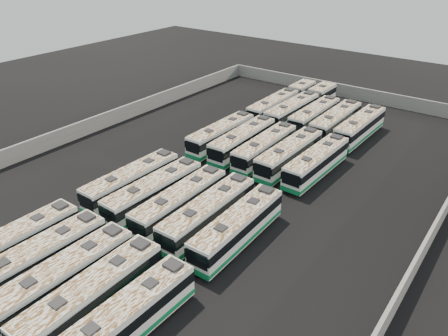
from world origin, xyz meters
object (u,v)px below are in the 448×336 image
bus_midfront_far_right (238,227)px  bus_back_right (336,121)px  bus_back_left (302,105)px  bus_midfront_center (180,202)px  bus_front_far_left (14,245)px  bus_midback_far_left (221,135)px  bus_front_right (92,296)px  bus_front_center (64,278)px  bus_midback_center (265,148)px  bus_midback_left (243,141)px  bus_midback_far_right (316,162)px  bus_back_center (314,116)px  bus_front_far_right (125,320)px  bus_midfront_right (208,213)px  bus_midback_right (289,154)px  bus_front_left (38,260)px  bus_back_far_left (283,101)px  bus_midfront_left (154,192)px  bus_back_far_right (360,127)px  bus_midfront_far_left (132,181)px

bus_midfront_far_right → bus_back_right: bus_back_right is taller
bus_back_left → bus_midfront_center: bearing=-83.1°
bus_front_far_left → bus_midback_far_left: bus_midback_far_left is taller
bus_front_right → bus_front_center: bearing=-179.9°
bus_midfront_center → bus_midback_center: size_ratio=1.02×
bus_midback_left → bus_back_right: bus_back_right is taller
bus_midback_far_right → bus_back_center: bearing=118.5°
bus_back_right → bus_front_far_left: bearing=-103.7°
bus_front_right → bus_front_far_right: size_ratio=1.03×
bus_midfront_right → bus_midback_right: size_ratio=1.01×
bus_front_far_right → bus_midback_left: (-10.10, 28.62, 0.04)m
bus_front_left → bus_front_right: bearing=1.8°
bus_midfront_far_right → bus_back_far_left: (-13.51, 31.54, -0.03)m
bus_midfront_left → bus_midback_left: 15.59m
bus_midfront_left → bus_midfront_right: bearing=3.0°
bus_midfront_right → bus_midfront_far_right: size_ratio=1.02×
bus_back_right → bus_back_far_right: bus_back_right is taller
bus_front_left → bus_midback_left: 28.57m
bus_midfront_left → bus_midback_center: 15.89m
bus_midback_far_right → bus_back_center: bus_back_center is taller
bus_midback_center → bus_back_center: bus_back_center is taller
bus_midback_left → bus_midback_right: bus_midback_left is taller
bus_back_far_left → bus_back_right: 10.56m
bus_back_far_left → bus_back_far_right: 13.85m
bus_midfront_right → bus_midback_far_left: bearing=122.2°
bus_midfront_far_left → bus_front_right: bearing=-51.5°
bus_front_left → bus_midfront_far_right: bearing=53.5°
bus_front_right → bus_midfront_far_right: bus_front_right is taller
bus_front_far_right → bus_back_far_left: bus_front_far_right is taller
bus_midback_far_right → bus_midback_right: bearing=-176.7°
bus_front_far_left → bus_front_left: size_ratio=0.97×
bus_front_right → bus_midback_left: 29.27m
bus_midback_far_left → bus_back_left: bus_back_left is taller
bus_midback_far_right → bus_back_far_right: bus_back_far_right is taller
bus_midback_far_left → bus_front_center: bearing=-76.2°
bus_midfront_right → bus_midback_far_right: size_ratio=1.02×
bus_midback_far_right → bus_midback_far_left: bearing=-177.9°
bus_midback_right → bus_back_right: bearing=90.5°
bus_front_left → bus_back_left: bus_back_left is taller
bus_midfront_right → bus_midfront_far_right: bearing=-3.1°
bus_midfront_far_right → bus_midback_right: 15.89m
bus_midfront_left → bus_midback_far_left: bearing=103.2°
bus_back_far_left → bus_back_center: (6.76, -2.86, 0.03)m
bus_back_far_left → bus_back_center: bus_back_center is taller
bus_midback_right → bus_midback_far_right: bus_midback_right is taller
bus_midfront_far_left → bus_midfront_center: (6.80, -0.06, 0.01)m
bus_midback_center → bus_back_far_right: bearing=61.5°
bus_midfront_far_right → bus_midback_far_right: size_ratio=1.00×
bus_midback_left → bus_midback_far_right: 10.05m
bus_front_right → bus_back_left: size_ratio=0.65×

